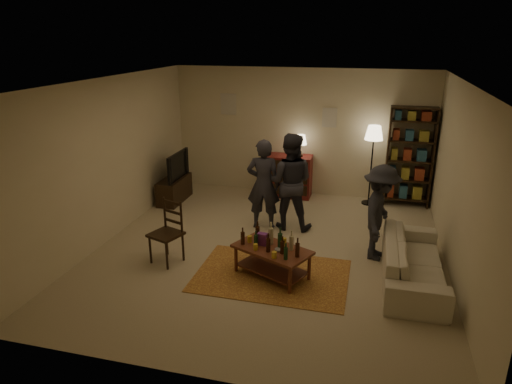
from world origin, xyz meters
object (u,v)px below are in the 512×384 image
(dining_chair, at_px, (168,229))
(person_by_sofa, at_px, (380,213))
(floor_lamp, at_px, (374,138))
(dresser, at_px, (288,175))
(tv_stand, at_px, (174,183))
(person_right, at_px, (290,182))
(coffee_table, at_px, (272,251))
(person_left, at_px, (263,184))
(bookshelf, at_px, (409,156))
(sofa, at_px, (413,261))

(dining_chair, xyz_separation_m, person_by_sofa, (3.11, 0.91, 0.23))
(floor_lamp, bearing_deg, dresser, 177.88)
(tv_stand, xyz_separation_m, person_right, (2.59, -0.76, 0.49))
(coffee_table, distance_m, person_by_sofa, 1.81)
(person_left, bearing_deg, dining_chair, 51.13)
(dining_chair, distance_m, bookshelf, 5.07)
(person_right, relative_size, person_by_sofa, 1.16)
(floor_lamp, bearing_deg, tv_stand, -167.91)
(tv_stand, distance_m, floor_lamp, 4.18)
(dining_chair, distance_m, tv_stand, 2.70)
(dresser, bearing_deg, floor_lamp, -2.12)
(person_left, bearing_deg, coffee_table, 102.89)
(bookshelf, xyz_separation_m, person_by_sofa, (-0.55, -2.57, -0.28))
(dresser, relative_size, person_by_sofa, 0.90)
(dining_chair, relative_size, floor_lamp, 0.61)
(person_by_sofa, bearing_deg, person_left, 78.77)
(coffee_table, height_order, tv_stand, tv_stand)
(coffee_table, relative_size, bookshelf, 0.62)
(coffee_table, bearing_deg, tv_stand, 136.06)
(tv_stand, bearing_deg, coffee_table, -43.94)
(dining_chair, xyz_separation_m, person_right, (1.56, 1.73, 0.35))
(tv_stand, distance_m, bookshelf, 4.84)
(coffee_table, xyz_separation_m, person_right, (-0.08, 1.81, 0.48))
(bookshelf, bearing_deg, dresser, -178.43)
(person_left, height_order, person_by_sofa, person_left)
(dresser, height_order, sofa, dresser)
(dresser, height_order, person_by_sofa, person_by_sofa)
(dresser, xyz_separation_m, person_right, (0.33, -1.67, 0.40))
(coffee_table, bearing_deg, dining_chair, 177.34)
(dining_chair, height_order, person_by_sofa, person_by_sofa)
(coffee_table, bearing_deg, person_left, 107.52)
(floor_lamp, xyz_separation_m, person_right, (-1.38, -1.61, -0.51))
(dining_chair, relative_size, bookshelf, 0.50)
(bookshelf, relative_size, person_left, 1.23)
(coffee_table, bearing_deg, person_by_sofa, 33.68)
(tv_stand, height_order, dresser, dresser)
(coffee_table, relative_size, floor_lamp, 0.76)
(person_left, xyz_separation_m, person_by_sofa, (2.01, -0.71, -0.07))
(tv_stand, distance_m, dresser, 2.43)
(person_right, bearing_deg, dining_chair, 47.50)
(tv_stand, distance_m, person_left, 2.35)
(dresser, height_order, floor_lamp, floor_lamp)
(dresser, bearing_deg, person_left, -93.82)
(dresser, distance_m, person_right, 1.75)
(coffee_table, xyz_separation_m, person_by_sofa, (1.48, 0.98, 0.36))
(person_left, height_order, person_right, person_right)
(dresser, distance_m, person_left, 1.83)
(tv_stand, height_order, bookshelf, bookshelf)
(person_left, bearing_deg, sofa, 147.56)
(floor_lamp, xyz_separation_m, person_by_sofa, (0.18, -2.44, -0.63))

